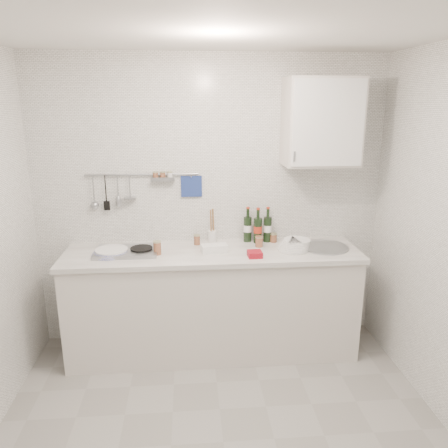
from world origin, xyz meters
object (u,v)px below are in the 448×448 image
object	(u,v)px
wall_cabinet	(322,122)
wine_bottles	(258,225)
utensil_crock	(212,235)
plate_stack_sink	(295,245)
plate_stack_hob	(110,252)

from	to	relation	value
wall_cabinet	wine_bottles	bearing A→B (deg)	169.91
wine_bottles	utensil_crock	distance (m)	0.41
wall_cabinet	wine_bottles	world-z (taller)	wall_cabinet
wall_cabinet	plate_stack_sink	distance (m)	1.02
wall_cabinet	plate_stack_hob	world-z (taller)	wall_cabinet
wine_bottles	wall_cabinet	bearing A→B (deg)	-10.09
wall_cabinet	utensil_crock	world-z (taller)	wall_cabinet
plate_stack_hob	wall_cabinet	bearing A→B (deg)	5.01
plate_stack_sink	wine_bottles	xyz separation A→B (m)	(-0.28, 0.23, 0.11)
plate_stack_hob	plate_stack_sink	distance (m)	1.51
plate_stack_hob	wine_bottles	world-z (taller)	wine_bottles
plate_stack_sink	wine_bottles	size ratio (longest dim) A/B	0.88
plate_stack_hob	plate_stack_sink	bearing A→B (deg)	0.18
wall_cabinet	plate_stack_hob	xyz separation A→B (m)	(-1.73, -0.15, -1.01)
plate_stack_hob	plate_stack_sink	size ratio (longest dim) A/B	1.05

